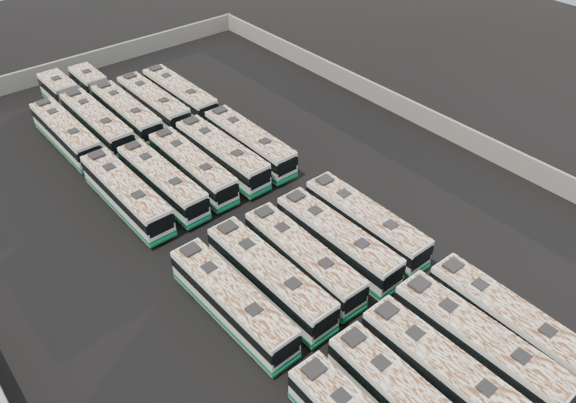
% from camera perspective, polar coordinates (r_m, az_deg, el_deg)
% --- Properties ---
extents(ground, '(140.00, 140.00, 0.00)m').
position_cam_1_polar(ground, '(47.34, -2.95, -1.51)').
color(ground, black).
rests_on(ground, ground).
extents(perimeter_wall, '(45.20, 73.20, 2.20)m').
position_cam_1_polar(perimeter_wall, '(46.65, -2.99, -0.46)').
color(perimeter_wall, gray).
rests_on(perimeter_wall, ground).
extents(bus_front_center, '(2.58, 11.45, 3.22)m').
position_cam_1_polar(bus_front_center, '(35.91, 15.67, -16.48)').
color(bus_front_center, beige).
rests_on(bus_front_center, ground).
extents(bus_front_right, '(2.71, 11.76, 3.30)m').
position_cam_1_polar(bus_front_right, '(37.78, 18.77, -13.59)').
color(bus_front_right, beige).
rests_on(bus_front_right, ground).
extents(bus_front_far_right, '(2.54, 11.26, 3.16)m').
position_cam_1_polar(bus_front_far_right, '(39.79, 21.39, -11.21)').
color(bus_front_far_right, beige).
rests_on(bus_front_far_right, ground).
extents(bus_midfront_far_left, '(2.65, 11.40, 3.20)m').
position_cam_1_polar(bus_midfront_far_left, '(38.38, -5.72, -10.10)').
color(bus_midfront_far_left, beige).
rests_on(bus_midfront_far_left, ground).
extents(bus_midfront_left, '(2.61, 11.66, 3.28)m').
position_cam_1_polar(bus_midfront_left, '(39.70, -1.90, -7.72)').
color(bus_midfront_left, beige).
rests_on(bus_midfront_left, ground).
extents(bus_midfront_center, '(2.56, 11.22, 3.15)m').
position_cam_1_polar(bus_midfront_center, '(41.16, 1.52, -5.79)').
color(bus_midfront_center, beige).
rests_on(bus_midfront_center, ground).
extents(bus_midfront_right, '(2.54, 11.38, 3.20)m').
position_cam_1_polar(bus_midfront_right, '(42.71, 4.98, -3.94)').
color(bus_midfront_right, beige).
rests_on(bus_midfront_right, ground).
extents(bus_midfront_far_right, '(2.42, 11.44, 3.22)m').
position_cam_1_polar(bus_midfront_far_right, '(44.53, 7.83, -2.11)').
color(bus_midfront_far_right, beige).
rests_on(bus_midfront_far_right, ground).
extents(bus_midback_far_left, '(2.59, 11.71, 3.29)m').
position_cam_1_polar(bus_midback_far_left, '(48.84, -16.11, 0.73)').
color(bus_midback_far_left, beige).
rests_on(bus_midback_far_left, ground).
extents(bus_midback_left, '(2.61, 11.26, 3.16)m').
position_cam_1_polar(bus_midback_left, '(49.69, -12.66, 2.00)').
color(bus_midback_left, beige).
rests_on(bus_midback_left, ground).
extents(bus_midback_center, '(2.42, 11.21, 3.15)m').
position_cam_1_polar(bus_midback_center, '(50.95, -9.70, 3.43)').
color(bus_midback_center, beige).
rests_on(bus_midback_center, ground).
extents(bus_midback_right, '(2.69, 11.61, 3.26)m').
position_cam_1_polar(bus_midback_right, '(52.25, -6.75, 4.77)').
color(bus_midback_right, beige).
rests_on(bus_midback_right, ground).
extents(bus_midback_far_right, '(2.47, 11.51, 3.24)m').
position_cam_1_polar(bus_midback_far_right, '(53.71, -3.96, 5.96)').
color(bus_midback_far_right, beige).
rests_on(bus_midback_far_right, ground).
extents(bus_back_far_left, '(2.52, 11.40, 3.20)m').
position_cam_1_polar(bus_back_far_left, '(59.22, -21.63, 6.45)').
color(bus_back_far_left, beige).
rests_on(bus_back_far_left, ground).
extents(bus_back_left, '(2.61, 18.03, 3.27)m').
position_cam_1_polar(bus_back_left, '(62.47, -20.02, 8.57)').
color(bus_back_left, beige).
rests_on(bus_back_left, ground).
extents(bus_back_center, '(2.40, 17.44, 3.16)m').
position_cam_1_polar(bus_back_center, '(63.43, -17.29, 9.57)').
color(bus_back_center, beige).
rests_on(bus_back_center, ground).
extents(bus_back_right, '(2.50, 11.41, 3.21)m').
position_cam_1_polar(bus_back_right, '(62.09, -13.51, 9.67)').
color(bus_back_right, beige).
rests_on(bus_back_right, ground).
extents(bus_back_far_right, '(2.56, 11.48, 3.23)m').
position_cam_1_polar(bus_back_far_right, '(63.21, -10.94, 10.57)').
color(bus_back_far_right, beige).
rests_on(bus_back_far_right, ground).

